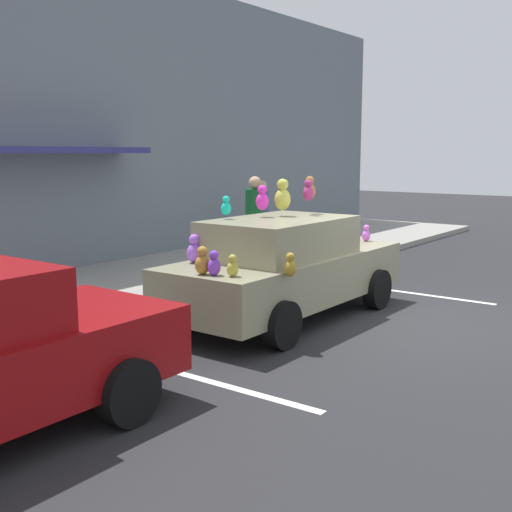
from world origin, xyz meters
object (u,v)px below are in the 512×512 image
plush_covered_car (285,267)px  teddy_bear_on_sidewalk (262,257)px  pedestrian_near_shopfront (262,216)px  pedestrian_by_lamp (255,227)px

plush_covered_car → teddy_bear_on_sidewalk: (2.40, 2.18, -0.38)m
plush_covered_car → teddy_bear_on_sidewalk: bearing=42.2°
plush_covered_car → pedestrian_near_shopfront: 6.47m
plush_covered_car → pedestrian_near_shopfront: plush_covered_car is taller
pedestrian_near_shopfront → pedestrian_by_lamp: size_ratio=0.89×
plush_covered_car → pedestrian_by_lamp: bearing=44.4°
pedestrian_near_shopfront → pedestrian_by_lamp: bearing=-146.5°
pedestrian_near_shopfront → pedestrian_by_lamp: pedestrian_by_lamp is taller
teddy_bear_on_sidewalk → pedestrian_by_lamp: pedestrian_by_lamp is taller
pedestrian_near_shopfront → plush_covered_car: bearing=-140.8°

